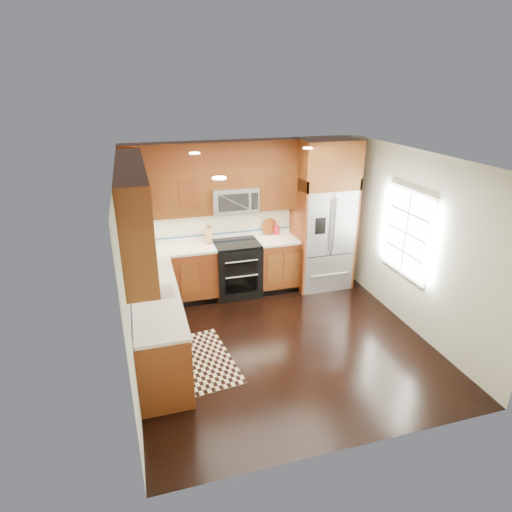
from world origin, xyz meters
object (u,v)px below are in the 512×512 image
object	(u,v)px
rug	(201,360)
utensil_crock	(277,228)
range	(237,269)
refrigerator	(323,215)
knife_block	(209,235)

from	to	relation	value
rug	utensil_crock	size ratio (longest dim) A/B	4.28
range	rug	distance (m)	2.07
refrigerator	utensil_crock	bearing A→B (deg)	160.27
refrigerator	rug	distance (m)	3.31
utensil_crock	knife_block	bearing A→B (deg)	-176.45
range	knife_block	world-z (taller)	knife_block
rug	range	bearing A→B (deg)	54.75
range	refrigerator	xyz separation A→B (m)	(1.55, -0.04, 0.83)
refrigerator	knife_block	world-z (taller)	refrigerator
range	knife_block	xyz separation A→B (m)	(-0.44, 0.16, 0.60)
refrigerator	knife_block	bearing A→B (deg)	174.36
range	rug	world-z (taller)	range
range	rug	bearing A→B (deg)	-118.04
refrigerator	range	bearing A→B (deg)	178.60
knife_block	range	bearing A→B (deg)	-19.83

